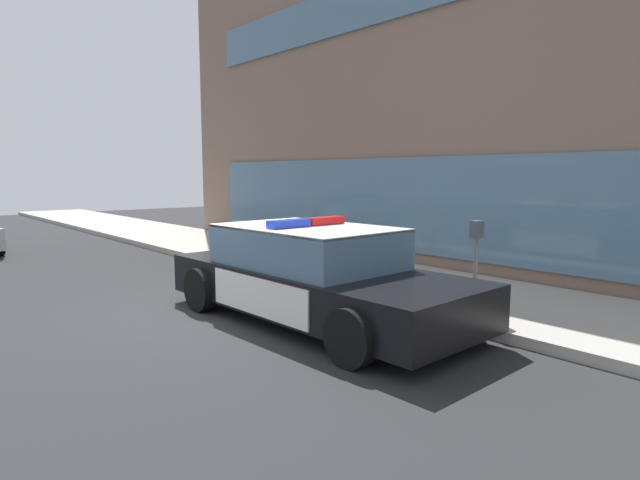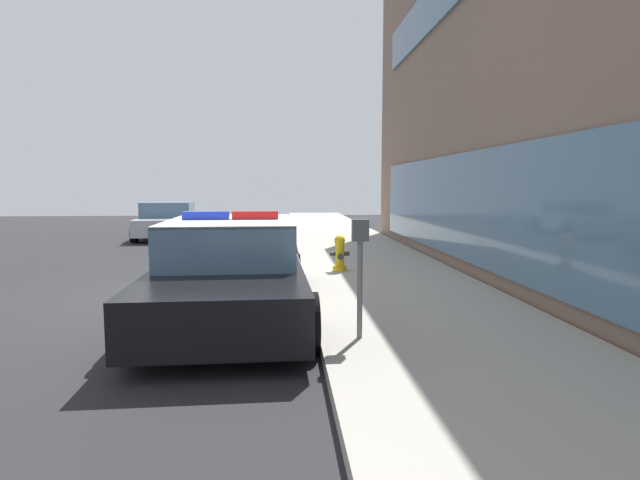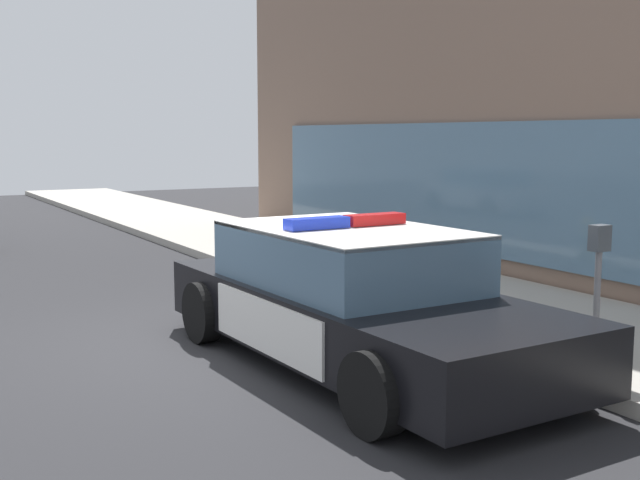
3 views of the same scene
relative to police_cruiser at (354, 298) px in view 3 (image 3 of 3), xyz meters
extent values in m
plane|color=#262628|center=(-1.56, -0.90, -0.68)|extent=(48.00, 48.00, 0.00)
cube|color=#A39E93|center=(-1.56, 2.71, -0.61)|extent=(48.00, 3.14, 0.15)
cube|color=slate|center=(-2.04, 4.30, 0.77)|extent=(14.65, 0.08, 2.10)
cube|color=black|center=(0.06, 0.00, -0.18)|extent=(5.03, 2.06, 0.60)
cube|color=silver|center=(1.65, 0.05, -0.02)|extent=(1.74, 1.93, 0.05)
cube|color=silver|center=(-1.68, -0.05, -0.02)|extent=(1.45, 1.93, 0.05)
cube|color=silver|center=(-0.07, 0.97, -0.18)|extent=(2.09, 0.09, 0.51)
cube|color=silver|center=(-0.01, -0.98, -0.18)|extent=(2.09, 0.09, 0.51)
cube|color=yellow|center=(-0.07, 0.99, -0.18)|extent=(0.22, 0.02, 0.26)
cube|color=slate|center=(-0.14, 0.00, 0.39)|extent=(2.64, 1.80, 0.60)
cube|color=silver|center=(-0.14, 0.00, 0.68)|extent=(2.64, 1.80, 0.04)
cube|color=red|center=(-0.15, 0.34, 0.76)|extent=(0.22, 0.66, 0.11)
cube|color=blue|center=(-0.13, -0.35, 0.76)|extent=(0.22, 0.66, 0.11)
cylinder|color=black|center=(1.67, 1.01, -0.34)|extent=(0.69, 0.24, 0.68)
cylinder|color=black|center=(1.73, -0.91, -0.34)|extent=(0.69, 0.24, 0.68)
cylinder|color=black|center=(-1.61, 0.92, -0.34)|extent=(0.69, 0.24, 0.68)
cylinder|color=black|center=(-1.56, -1.01, -0.34)|extent=(0.69, 0.24, 0.68)
cylinder|color=gold|center=(-2.93, 1.87, -0.48)|extent=(0.28, 0.28, 0.10)
cylinder|color=gold|center=(-2.93, 1.87, -0.21)|extent=(0.19, 0.19, 0.45)
sphere|color=gold|center=(-2.93, 1.87, 0.09)|extent=(0.22, 0.22, 0.22)
cylinder|color=#333338|center=(-2.93, 1.87, 0.16)|extent=(0.06, 0.06, 0.05)
cylinder|color=#333338|center=(-2.93, 1.73, -0.18)|extent=(0.09, 0.10, 0.09)
cylinder|color=#333338|center=(-2.93, 2.02, -0.18)|extent=(0.09, 0.10, 0.09)
cylinder|color=#333338|center=(-2.78, 1.87, -0.22)|extent=(0.10, 0.12, 0.12)
cylinder|color=slate|center=(1.66, 1.59, 0.02)|extent=(0.06, 0.06, 1.10)
cube|color=#474C51|center=(1.66, 1.59, 0.69)|extent=(0.12, 0.18, 0.24)
camera|label=1|loc=(5.77, -4.85, 1.46)|focal=29.54mm
camera|label=2|loc=(7.24, 0.73, 1.17)|focal=28.77mm
camera|label=3|loc=(6.59, -4.16, 1.62)|focal=44.53mm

